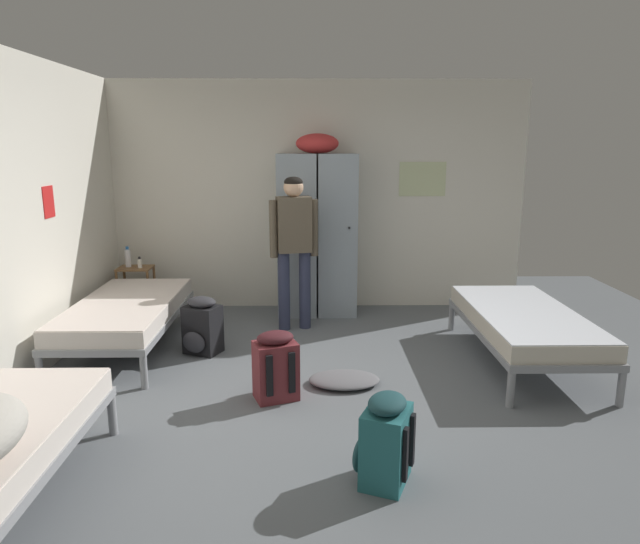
# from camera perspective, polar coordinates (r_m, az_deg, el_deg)

# --- Properties ---
(ground_plane) EXTENTS (8.28, 8.28, 0.00)m
(ground_plane) POSITION_cam_1_polar(r_m,az_deg,el_deg) (4.58, 0.05, -12.39)
(ground_plane) COLOR slate
(room_backdrop) EXTENTS (4.93, 5.24, 2.68)m
(room_backdrop) POSITION_cam_1_polar(r_m,az_deg,el_deg) (5.59, -13.10, 6.17)
(room_backdrop) COLOR silver
(room_backdrop) RESTS_ON ground_plane
(locker_bank) EXTENTS (0.90, 0.55, 2.07)m
(locker_bank) POSITION_cam_1_polar(r_m,az_deg,el_deg) (6.53, -0.29, 4.11)
(locker_bank) COLOR #8C99A3
(locker_bank) RESTS_ON ground_plane
(shelf_unit) EXTENTS (0.38, 0.30, 0.57)m
(shelf_unit) POSITION_cam_1_polar(r_m,az_deg,el_deg) (6.89, -18.02, -1.36)
(shelf_unit) COLOR brown
(shelf_unit) RESTS_ON ground_plane
(bed_left_rear) EXTENTS (0.90, 1.90, 0.49)m
(bed_left_rear) POSITION_cam_1_polar(r_m,az_deg,el_deg) (5.75, -18.97, -3.79)
(bed_left_rear) COLOR gray
(bed_left_rear) RESTS_ON ground_plane
(bed_right) EXTENTS (0.90, 1.90, 0.49)m
(bed_right) POSITION_cam_1_polar(r_m,az_deg,el_deg) (5.45, 19.85, -4.74)
(bed_right) COLOR gray
(bed_right) RESTS_ON ground_plane
(person_traveler) EXTENTS (0.51, 0.28, 1.63)m
(person_traveler) POSITION_cam_1_polar(r_m,az_deg,el_deg) (5.94, -2.64, 3.36)
(person_traveler) COLOR #2D334C
(person_traveler) RESTS_ON ground_plane
(water_bottle) EXTENTS (0.06, 0.06, 0.24)m
(water_bottle) POSITION_cam_1_polar(r_m,az_deg,el_deg) (6.87, -18.80, 1.38)
(water_bottle) COLOR white
(water_bottle) RESTS_ON shelf_unit
(lotion_bottle) EXTENTS (0.05, 0.05, 0.13)m
(lotion_bottle) POSITION_cam_1_polar(r_m,az_deg,el_deg) (6.77, -17.72, 0.86)
(lotion_bottle) COLOR white
(lotion_bottle) RESTS_ON shelf_unit
(backpack_maroon) EXTENTS (0.38, 0.40, 0.55)m
(backpack_maroon) POSITION_cam_1_polar(r_m,az_deg,el_deg) (4.47, -4.53, -9.48)
(backpack_maroon) COLOR maroon
(backpack_maroon) RESTS_ON ground_plane
(backpack_teal) EXTENTS (0.40, 0.39, 0.55)m
(backpack_teal) POSITION_cam_1_polar(r_m,az_deg,el_deg) (3.45, 6.52, -16.58)
(backpack_teal) COLOR #23666B
(backpack_teal) RESTS_ON ground_plane
(backpack_black) EXTENTS (0.39, 0.40, 0.55)m
(backpack_black) POSITION_cam_1_polar(r_m,az_deg,el_deg) (5.50, -11.81, -5.41)
(backpack_black) COLOR black
(backpack_black) RESTS_ON ground_plane
(clothes_pile_grey) EXTENTS (0.59, 0.41, 0.08)m
(clothes_pile_grey) POSITION_cam_1_polar(r_m,az_deg,el_deg) (4.78, 2.46, -10.78)
(clothes_pile_grey) COLOR slate
(clothes_pile_grey) RESTS_ON ground_plane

